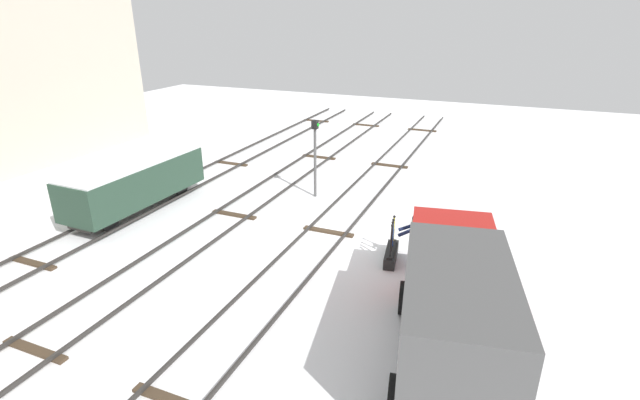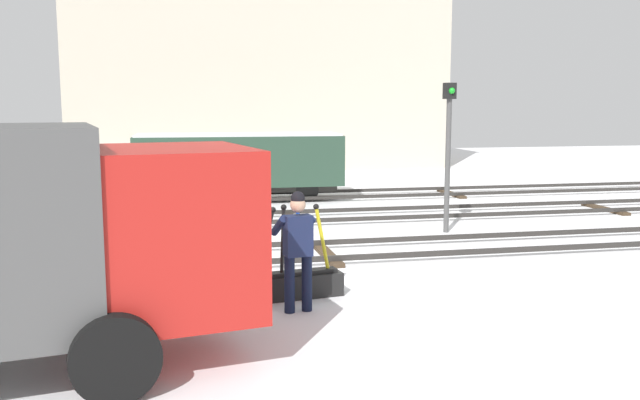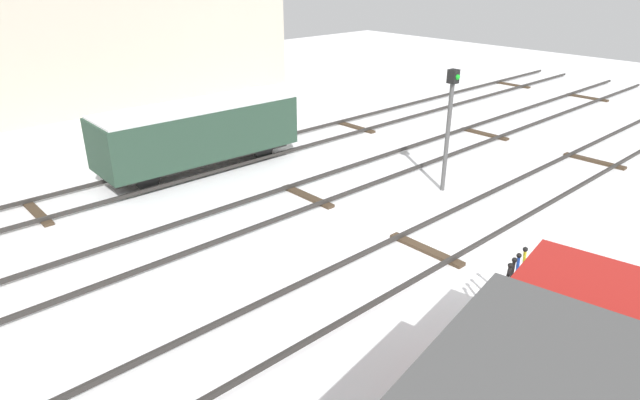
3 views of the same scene
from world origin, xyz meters
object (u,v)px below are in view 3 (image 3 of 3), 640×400
(switch_lever_frame, at_px, (508,313))
(signal_post, at_px, (449,118))
(freight_car_mid_siding, at_px, (198,132))
(rail_worker, at_px, (550,296))

(switch_lever_frame, xyz_separation_m, signal_post, (4.33, 4.56, 1.87))
(switch_lever_frame, bearing_deg, freight_car_mid_siding, 80.57)
(signal_post, distance_m, freight_car_mid_siding, 7.45)
(switch_lever_frame, distance_m, rail_worker, 0.99)
(freight_car_mid_siding, bearing_deg, switch_lever_frame, -89.21)
(switch_lever_frame, relative_size, signal_post, 0.46)
(rail_worker, height_order, freight_car_mid_siding, freight_car_mid_siding)
(rail_worker, distance_m, signal_post, 6.92)
(freight_car_mid_siding, bearing_deg, rail_worker, -89.44)
(rail_worker, bearing_deg, signal_post, 41.25)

